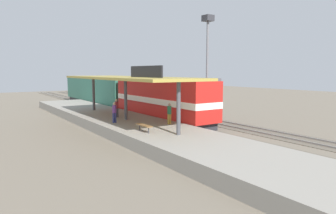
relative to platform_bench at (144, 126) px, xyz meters
name	(u,v)px	position (x,y,z in m)	size (l,w,h in m)	color
ground_plane	(185,123)	(8.00, 5.76, -1.34)	(120.00, 120.00, 0.00)	#706656
track_near	(169,124)	(6.00, 5.76, -1.31)	(3.20, 110.00, 0.16)	#5F5649
track_far	(205,120)	(10.60, 5.76, -1.31)	(3.20, 110.00, 0.16)	#5F5649
platform	(126,124)	(1.40, 5.76, -0.89)	(6.00, 44.00, 0.90)	gray
station_canopy	(126,79)	(1.40, 5.66, 3.19)	(5.20, 18.00, 4.70)	#47474C
platform_bench	(144,126)	(0.00, 0.00, 0.00)	(0.44, 1.70, 0.50)	#333338
locomotive	(162,99)	(6.00, 7.03, 1.07)	(2.93, 14.43, 4.44)	#28282D
passenger_carriage_single	(97,91)	(6.00, 25.03, 0.97)	(2.90, 20.00, 4.24)	#28282D
light_mast	(208,44)	(13.80, 9.12, 7.05)	(1.10, 1.10, 11.70)	slate
person_waiting	(169,113)	(3.22, 1.55, 0.51)	(0.34, 0.34, 1.71)	olive
person_walking	(117,107)	(1.25, 7.40, 0.51)	(0.34, 0.34, 1.71)	#4C4C51
person_boarding	(114,111)	(-0.18, 4.68, 0.51)	(0.34, 0.34, 1.71)	navy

